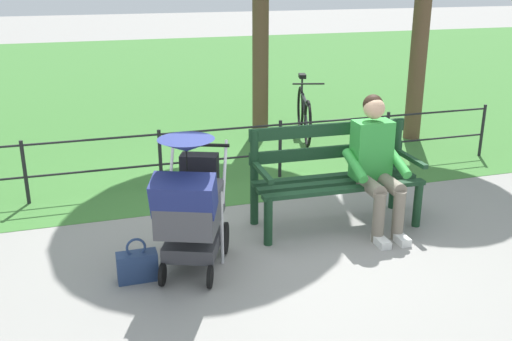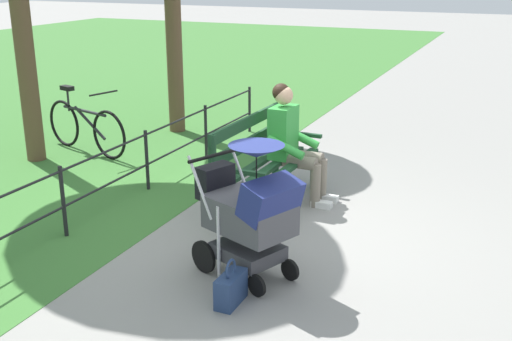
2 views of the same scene
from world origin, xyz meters
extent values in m
plane|color=gray|center=(0.00, 0.00, 0.00)|extent=(60.00, 60.00, 0.00)
cube|color=#193D23|center=(-0.76, -0.18, 0.45)|extent=(1.60, 0.15, 0.04)
cube|color=#193D23|center=(-0.76, 0.00, 0.45)|extent=(1.60, 0.15, 0.04)
cube|color=#193D23|center=(-0.75, 0.18, 0.45)|extent=(1.60, 0.15, 0.04)
cube|color=#193D23|center=(-0.77, -0.28, 0.67)|extent=(1.60, 0.08, 0.12)
cube|color=#193D23|center=(-0.77, -0.28, 0.90)|extent=(1.60, 0.08, 0.12)
cylinder|color=#193D23|center=(-1.50, 0.22, 0.23)|extent=(0.08, 0.08, 0.45)
cylinder|color=#193D23|center=(-1.52, -0.26, 0.47)|extent=(0.08, 0.08, 0.95)
cube|color=#193D23|center=(-1.51, 0.02, 0.63)|extent=(0.07, 0.56, 0.04)
cylinder|color=#193D23|center=(0.00, 0.18, 0.23)|extent=(0.08, 0.08, 0.45)
cylinder|color=#193D23|center=(-0.02, -0.30, 0.47)|extent=(0.08, 0.08, 0.95)
cube|color=#193D23|center=(-0.01, -0.02, 0.63)|extent=(0.07, 0.56, 0.04)
cylinder|color=slate|center=(-1.18, 0.22, 0.47)|extent=(0.15, 0.40, 0.14)
cylinder|color=slate|center=(-0.98, 0.22, 0.47)|extent=(0.15, 0.40, 0.14)
cylinder|color=slate|center=(-1.18, 0.42, 0.24)|extent=(0.11, 0.11, 0.47)
cylinder|color=slate|center=(-0.98, 0.42, 0.24)|extent=(0.11, 0.11, 0.47)
cube|color=silver|center=(-1.17, 0.50, 0.04)|extent=(0.11, 0.22, 0.07)
cube|color=silver|center=(-0.97, 0.50, 0.04)|extent=(0.11, 0.22, 0.07)
cube|color=green|center=(-1.09, 0.00, 0.75)|extent=(0.37, 0.23, 0.56)
cylinder|color=green|center=(-1.30, 0.13, 0.65)|extent=(0.10, 0.43, 0.23)
cylinder|color=green|center=(-0.87, 0.11, 0.65)|extent=(0.10, 0.43, 0.23)
sphere|color=tan|center=(-1.09, 0.00, 1.15)|extent=(0.20, 0.20, 0.20)
sphere|color=black|center=(-1.09, -0.03, 1.18)|extent=(0.19, 0.19, 0.19)
cylinder|color=black|center=(0.41, 0.22, 0.14)|extent=(0.13, 0.27, 0.28)
cylinder|color=black|center=(0.83, 0.04, 0.14)|extent=(0.13, 0.27, 0.28)
cylinder|color=black|center=(0.67, 0.76, 0.09)|extent=(0.10, 0.18, 0.18)
cylinder|color=black|center=(1.02, 0.61, 0.09)|extent=(0.10, 0.18, 0.18)
cube|color=#38383D|center=(0.73, 0.41, 0.22)|extent=(0.59, 0.64, 0.12)
cylinder|color=silver|center=(0.48, 0.40, 0.33)|extent=(0.03, 0.03, 0.65)
cylinder|color=silver|center=(0.91, 0.23, 0.33)|extent=(0.03, 0.03, 0.65)
cube|color=#47474C|center=(0.74, 0.43, 0.55)|extent=(0.68, 0.80, 0.28)
cube|color=navy|center=(0.83, 0.65, 0.75)|extent=(0.56, 0.46, 0.33)
cylinder|color=black|center=(0.57, 0.02, 0.95)|extent=(0.49, 0.23, 0.03)
cylinder|color=silver|center=(0.40, 0.20, 0.75)|extent=(0.14, 0.29, 0.49)
cylinder|color=silver|center=(0.82, 0.02, 0.75)|extent=(0.14, 0.29, 0.49)
cone|color=navy|center=(0.77, 0.50, 1.10)|extent=(0.57, 0.57, 0.10)
cylinder|color=black|center=(0.77, 0.50, 0.92)|extent=(0.01, 0.01, 0.30)
cube|color=black|center=(0.58, 0.04, 0.73)|extent=(0.36, 0.27, 0.28)
cube|color=navy|center=(1.20, 0.48, 0.12)|extent=(0.32, 0.14, 0.24)
torus|color=navy|center=(1.20, 0.48, 0.29)|extent=(0.16, 0.02, 0.16)
cylinder|color=black|center=(-3.55, -1.51, 0.35)|extent=(0.04, 0.04, 0.70)
cylinder|color=black|center=(-2.13, -1.51, 0.35)|extent=(0.04, 0.04, 0.70)
cylinder|color=black|center=(-0.71, -1.51, 0.35)|extent=(0.04, 0.04, 0.70)
cylinder|color=black|center=(0.71, -1.51, 0.35)|extent=(0.04, 0.04, 0.70)
cylinder|color=black|center=(0.00, -1.51, 0.65)|extent=(7.10, 0.02, 0.02)
cylinder|color=black|center=(0.00, -1.51, 0.30)|extent=(7.10, 0.02, 0.02)
cylinder|color=brown|center=(-1.10, -3.50, 1.82)|extent=(0.24, 0.24, 3.64)
cylinder|color=brown|center=(-3.15, -2.56, 1.41)|extent=(0.24, 0.24, 2.82)
torus|color=black|center=(-1.51, -2.62, 0.33)|extent=(0.22, 0.65, 0.66)
torus|color=black|center=(-1.78, -3.58, 0.33)|extent=(0.22, 0.65, 0.66)
cylinder|color=#232328|center=(-1.65, -3.10, 0.58)|extent=(0.28, 0.88, 0.04)
cylinder|color=#232328|center=(-1.62, -3.00, 0.43)|extent=(0.21, 0.61, 0.38)
cylinder|color=#232328|center=(-1.74, -3.43, 0.68)|extent=(0.03, 0.03, 0.30)
cube|color=black|center=(-1.74, -3.43, 0.85)|extent=(0.15, 0.22, 0.06)
cylinder|color=black|center=(-1.53, -2.66, 0.88)|extent=(0.43, 0.14, 0.02)
camera|label=1|loc=(1.53, 4.71, 2.36)|focal=40.80mm
camera|label=2|loc=(5.01, 2.35, 2.48)|focal=44.08mm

